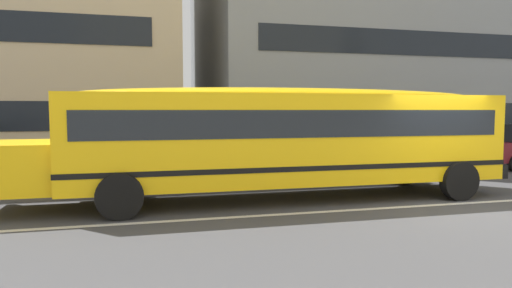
{
  "coord_description": "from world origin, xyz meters",
  "views": [
    {
      "loc": [
        -6.74,
        -8.67,
        2.15
      ],
      "look_at": [
        -4.33,
        0.76,
        1.41
      ],
      "focal_mm": 31.45,
      "sensor_mm": 36.0,
      "label": 1
    }
  ],
  "objects": [
    {
      "name": "ground_plane",
      "position": [
        0.0,
        0.0,
        0.0
      ],
      "size": [
        400.0,
        400.0,
        0.0
      ],
      "primitive_type": "plane",
      "color": "#424244"
    },
    {
      "name": "apartment_block_far_left",
      "position": [
        -12.38,
        15.87,
        6.65
      ],
      "size": [
        14.51,
        13.45,
        13.3
      ],
      "color": "#C6B28E",
      "rests_on": "ground_plane"
    },
    {
      "name": "lane_centreline",
      "position": [
        0.0,
        0.0,
        0.0
      ],
      "size": [
        110.0,
        0.16,
        0.01
      ],
      "primitive_type": "cube",
      "color": "silver",
      "rests_on": "ground_plane"
    },
    {
      "name": "apartment_block_far_centre",
      "position": [
        4.43,
        16.14,
        8.25
      ],
      "size": [
        15.49,
        13.99,
        16.5
      ],
      "color": "gray",
      "rests_on": "ground_plane"
    },
    {
      "name": "school_bus",
      "position": [
        -3.53,
        1.52,
        1.59
      ],
      "size": [
        11.94,
        2.84,
        2.67
      ],
      "rotation": [
        0.0,
        0.0,
        3.14
      ],
      "color": "yellow",
      "rests_on": "ground_plane"
    },
    {
      "name": "sidewalk_far",
      "position": [
        0.0,
        7.67,
        0.01
      ],
      "size": [
        120.0,
        3.0,
        0.01
      ],
      "primitive_type": "cube",
      "color": "gray",
      "rests_on": "ground_plane"
    }
  ]
}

